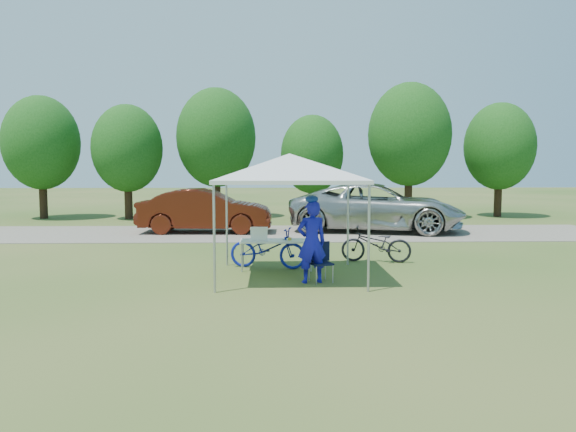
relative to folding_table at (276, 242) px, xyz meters
name	(u,v)px	position (x,y,z in m)	size (l,w,h in m)	color
ground	(289,277)	(0.28, -0.93, -0.66)	(100.00, 100.00, 0.00)	#2D5119
gravel_strip	(283,233)	(0.28, 7.07, -0.65)	(24.00, 5.00, 0.02)	gray
canopy	(289,157)	(0.28, -0.93, 1.99)	(4.53, 4.53, 3.00)	#A5A5AA
treeline	(274,142)	(-0.01, 13.12, 2.87)	(24.89, 4.28, 6.30)	#382314
folding_table	(276,242)	(0.00, 0.00, 0.00)	(1.71, 0.71, 0.70)	white
folding_chair	(321,258)	(0.94, -1.39, -0.17)	(0.54, 0.57, 0.84)	black
cooler	(259,234)	(-0.41, 0.00, 0.20)	(0.42, 0.28, 0.30)	white
ice_cream_cup	(290,239)	(0.32, -0.05, 0.08)	(0.09, 0.09, 0.07)	gold
cyclist	(312,242)	(0.73, -1.54, 0.21)	(0.63, 0.42, 1.73)	#1515AE
bike_blue	(268,248)	(-0.21, 0.18, -0.17)	(0.65, 1.87, 0.98)	#121DA0
bike_dark	(376,244)	(2.56, 0.92, -0.19)	(0.62, 1.77, 0.93)	black
minivan	(377,207)	(3.81, 7.57, 0.25)	(2.97, 6.43, 1.79)	#B3B3AE
sedan	(205,211)	(-2.55, 7.34, 0.16)	(1.69, 4.84, 1.59)	#4B180C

